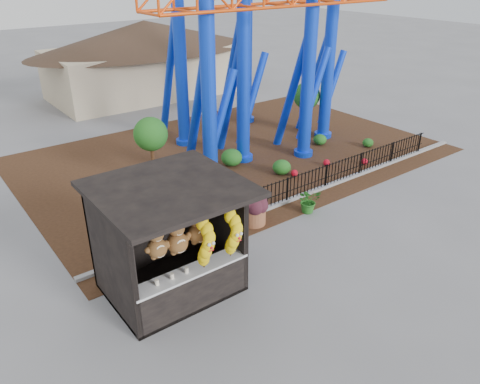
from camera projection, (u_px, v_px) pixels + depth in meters
ground at (285, 269)px, 13.36m from camera, size 120.00×120.00×0.00m
mulch_bed at (232, 154)px, 21.24m from camera, size 18.00×12.00×0.02m
curb at (311, 192)px, 17.63m from camera, size 18.00×0.18×0.12m
prize_booth at (174, 244)px, 11.68m from camera, size 3.50×3.40×3.12m
picket_fence at (328, 176)px, 17.92m from camera, size 12.20×0.06×1.00m
roller_coaster at (250, 0)px, 19.14m from camera, size 11.00×6.37×10.82m
terracotta_planter at (254, 215)px, 15.51m from camera, size 0.80×0.80×0.65m
planter_foliage at (254, 198)px, 15.22m from camera, size 0.70×0.70×0.64m
potted_plant at (309, 201)px, 16.20m from camera, size 0.98×0.91×0.89m
landscaping at (267, 161)px, 19.72m from camera, size 8.80×3.97×0.72m
pavilion at (146, 46)px, 29.54m from camera, size 15.00×15.00×4.80m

